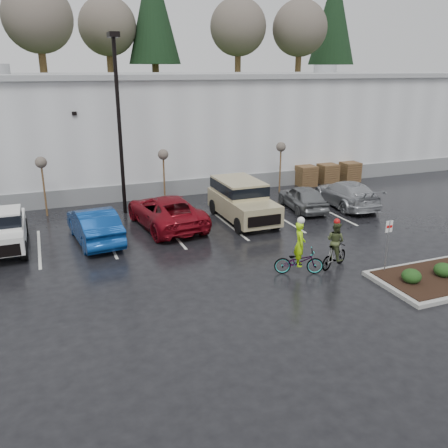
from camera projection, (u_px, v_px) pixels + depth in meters
name	position (u px, v px, depth m)	size (l,w,h in m)	color
ground	(300.00, 293.00, 16.71)	(120.00, 120.00, 0.00)	black
warehouse	(152.00, 124.00, 35.02)	(60.50, 15.50, 7.20)	silver
wooded_ridge	(108.00, 109.00, 55.58)	(80.00, 25.00, 6.00)	#223B18
lamppost	(118.00, 106.00, 24.17)	(0.50, 1.00, 9.22)	black
sapling_west	(41.00, 166.00, 24.59)	(0.60, 0.60, 3.20)	#46281C
sapling_mid	(163.00, 158.00, 26.84)	(0.60, 0.60, 3.20)	#46281C
sapling_east	(281.00, 150.00, 29.43)	(0.60, 0.60, 3.20)	#46281C
pallet_stack_a	(306.00, 176.00, 31.82)	(1.20, 1.20, 1.35)	#46281C
pallet_stack_b	(327.00, 174.00, 32.41)	(1.20, 1.20, 1.35)	#46281C
pallet_stack_c	(349.00, 172.00, 33.03)	(1.20, 1.20, 1.35)	#46281C
shrub_a	(411.00, 276.00, 17.08)	(0.70, 0.70, 0.52)	#1A3412
shrub_b	(443.00, 270.00, 17.60)	(0.70, 0.70, 0.52)	#1A3412
fire_lane_sign	(388.00, 240.00, 17.76)	(0.30, 0.05, 2.20)	gray
pickup_white	(0.00, 227.00, 20.61)	(2.10, 5.20, 1.96)	silver
car_blue	(94.00, 225.00, 21.47)	(1.67, 4.79, 1.58)	navy
car_red	(166.00, 211.00, 23.50)	(2.64, 5.72, 1.59)	maroon
suv_tan	(243.00, 202.00, 24.32)	(2.20, 5.10, 2.06)	tan
car_grey	(303.00, 198.00, 26.36)	(1.64, 4.09, 1.39)	slate
car_far_silver	(346.00, 194.00, 27.00)	(2.06, 5.07, 1.47)	#A9ACB1
cyclist_hivis	(299.00, 256.00, 18.09)	(2.00, 1.30, 2.29)	#3F3F44
cyclist_olive	(335.00, 250.00, 18.63)	(1.62, 1.04, 2.04)	#3F3F44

